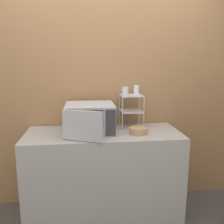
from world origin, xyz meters
TOP-DOWN VIEW (x-y plane):
  - wall_back at (0.00, 0.68)m, footprint 8.00×0.06m
  - counter at (0.00, 0.32)m, footprint 1.55×0.64m
  - microwave at (-0.13, 0.34)m, footprint 0.49×0.61m
  - dish_rack at (0.32, 0.50)m, footprint 0.23×0.24m
  - glass_front_left at (0.24, 0.42)m, footprint 0.06×0.06m
  - glass_back_right at (0.39, 0.57)m, footprint 0.06×0.06m
  - bowl at (0.34, 0.23)m, footprint 0.18×0.18m

SIDE VIEW (x-z plane):
  - counter at x=0.00m, z-range 0.00..0.91m
  - bowl at x=0.34m, z-range 0.91..0.97m
  - microwave at x=-0.13m, z-range 0.91..1.19m
  - dish_rack at x=0.32m, z-range 0.98..1.34m
  - wall_back at x=0.00m, z-range 0.00..2.60m
  - glass_front_left at x=0.24m, z-range 1.26..1.35m
  - glass_back_right at x=0.39m, z-range 1.26..1.35m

